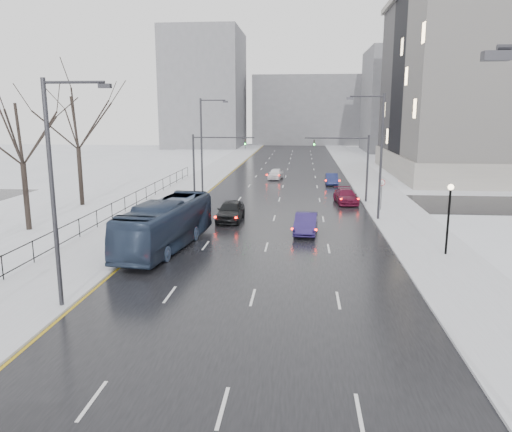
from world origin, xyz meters
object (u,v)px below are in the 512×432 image
(sedan_center_near, at_px, (230,211))
(sedan_center_far, at_px, (276,174))
(tree_park_d, at_px, (29,231))
(lamppost_r_mid, at_px, (449,209))
(sedan_right_near, at_px, (306,223))
(sedan_right_far, at_px, (346,196))
(mast_signal_right, at_px, (356,160))
(streetlight_r_mid, at_px, (378,151))
(sedan_right_distant, at_px, (332,179))
(streetlight_l_far, at_px, (204,141))
(no_uturn_sign, at_px, (382,185))
(streetlight_l_near, at_px, (57,184))
(mast_signal_left, at_px, (204,159))
(bus, at_px, (166,224))
(tree_park_e, at_px, (83,206))

(sedan_center_near, height_order, sedan_center_far, sedan_center_near)
(tree_park_d, bearing_deg, lamppost_r_mid, -7.91)
(sedan_right_near, height_order, sedan_right_far, sedan_right_near)
(lamppost_r_mid, distance_m, mast_signal_right, 18.41)
(sedan_center_near, distance_m, sedan_center_far, 25.90)
(mast_signal_right, xyz_separation_m, sedan_center_far, (-8.53, 16.51, -3.37))
(mast_signal_right, bearing_deg, sedan_right_near, -110.22)
(sedan_center_near, bearing_deg, sedan_right_near, -30.31)
(streetlight_r_mid, height_order, sedan_center_near, streetlight_r_mid)
(tree_park_d, bearing_deg, mast_signal_right, 29.12)
(sedan_right_near, bearing_deg, streetlight_r_mid, 45.35)
(sedan_right_distant, bearing_deg, streetlight_l_far, -150.34)
(tree_park_d, xyz_separation_m, sedan_center_near, (14.35, 4.71, 0.86))
(no_uturn_sign, bearing_deg, lamppost_r_mid, -82.67)
(mast_signal_right, distance_m, sedan_center_far, 18.89)
(streetlight_l_far, bearing_deg, sedan_right_far, -17.17)
(mast_signal_right, height_order, sedan_right_near, mast_signal_right)
(lamppost_r_mid, height_order, sedan_right_distant, lamppost_r_mid)
(streetlight_l_near, height_order, no_uturn_sign, streetlight_l_near)
(streetlight_l_far, bearing_deg, mast_signal_left, -78.13)
(streetlight_r_mid, xyz_separation_m, sedan_center_far, (-9.37, 24.51, -4.88))
(mast_signal_right, xyz_separation_m, sedan_center_near, (-10.78, -9.28, -3.25))
(streetlight_l_far, bearing_deg, lamppost_r_mid, -48.94)
(streetlight_l_near, xyz_separation_m, sedan_right_near, (10.73, 15.05, -4.85))
(no_uturn_sign, bearing_deg, mast_signal_left, 166.40)
(tree_park_d, height_order, mast_signal_right, mast_signal_right)
(lamppost_r_mid, xyz_separation_m, sedan_right_far, (-4.57, 17.49, -2.22))
(sedan_right_near, bearing_deg, sedan_right_far, 76.66)
(mast_signal_left, bearing_deg, streetlight_l_near, -91.72)
(streetlight_l_near, relative_size, bus, 0.90)
(mast_signal_left, xyz_separation_m, sedan_center_far, (6.13, 16.51, -3.37))
(streetlight_r_mid, bearing_deg, sedan_right_distant, 96.82)
(sedan_right_near, bearing_deg, bus, -147.87)
(tree_park_d, distance_m, mast_signal_left, 17.96)
(mast_signal_right, bearing_deg, sedan_right_distant, 97.36)
(lamppost_r_mid, bearing_deg, no_uturn_sign, 97.33)
(lamppost_r_mid, relative_size, sedan_right_far, 0.91)
(bus, bearing_deg, tree_park_e, 137.79)
(mast_signal_right, bearing_deg, lamppost_r_mid, -78.46)
(streetlight_r_mid, distance_m, lamppost_r_mid, 10.73)
(sedan_right_far, bearing_deg, lamppost_r_mid, -81.20)
(tree_park_e, bearing_deg, no_uturn_sign, 0.00)
(streetlight_l_far, distance_m, sedan_center_near, 14.88)
(tree_park_e, bearing_deg, streetlight_r_mid, -8.63)
(sedan_center_far, bearing_deg, tree_park_d, -111.02)
(tree_park_e, bearing_deg, sedan_right_near, -23.32)
(sedan_right_near, distance_m, sedan_center_far, 29.70)
(sedan_right_near, distance_m, sedan_right_distant, 25.12)
(mast_signal_right, xyz_separation_m, mast_signal_left, (-14.65, 0.00, 0.00))
(bus, bearing_deg, mast_signal_left, 100.14)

